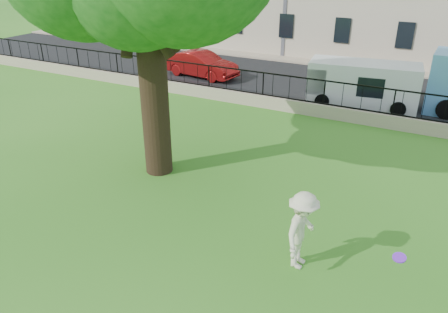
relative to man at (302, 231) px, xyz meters
The scene contains 9 objects.
ground 3.07m from the man, 149.44° to the right, with size 120.00×120.00×0.00m, color #2F761C.
retaining_wall 10.84m from the man, 103.36° to the left, with size 50.00×0.40×0.60m, color tan.
iron_railing 10.82m from the man, 103.36° to the left, with size 50.00×0.05×1.13m.
street 15.46m from the man, 99.33° to the left, with size 60.00×9.00×0.01m, color black.
sidewalk 20.60m from the man, 96.98° to the left, with size 60.00×1.40×0.12m, color tan.
man is the anchor object (origin of this frame).
frisbee 2.34m from the man, 16.42° to the right, with size 0.27×0.27×0.03m, color #7425D3.
red_sedan 17.71m from the man, 128.17° to the left, with size 1.59×4.57×1.50m, color #9E1313.
white_van 12.99m from the man, 95.69° to the left, with size 5.11×1.99×2.15m, color white.
Camera 1 is at (4.85, -6.95, 7.04)m, focal length 35.00 mm.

